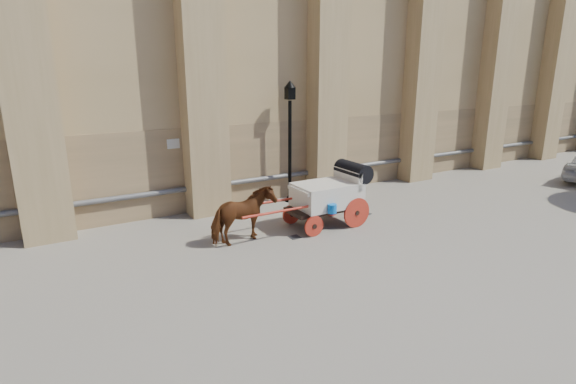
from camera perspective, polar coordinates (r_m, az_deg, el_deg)
ground at (r=13.46m, az=-0.54°, el=-6.12°), size 90.00×90.00×0.00m
horse at (r=13.09m, az=-5.71°, el=-3.05°), size 2.06×1.21×1.63m
carriage at (r=14.54m, az=5.47°, el=-0.09°), size 4.54×1.61×1.99m
street_lamp at (r=16.76m, az=0.24°, el=6.78°), size 0.42×0.42×4.52m
drain_grate_near at (r=13.67m, az=0.86°, el=-5.75°), size 0.33×0.33×0.01m
drain_grate_far at (r=16.03m, az=9.81°, el=-2.74°), size 0.39×0.39×0.01m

